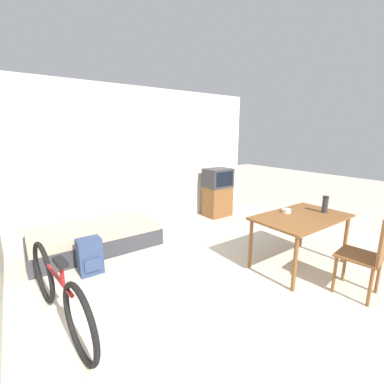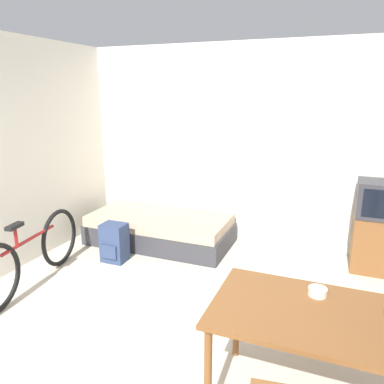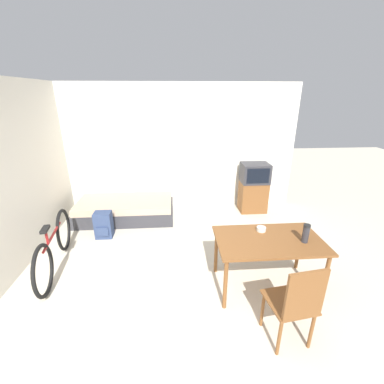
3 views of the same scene
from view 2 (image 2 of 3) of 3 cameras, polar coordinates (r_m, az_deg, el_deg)
name	(u,v)px [view 2 (image 2 of 3)]	position (r m, az deg, el deg)	size (l,w,h in m)	color
wall_back	(242,146)	(5.19, 7.56, 6.99)	(5.46, 0.06, 2.70)	silver
wall_left	(6,157)	(4.76, -26.48, 4.80)	(0.06, 4.67, 2.70)	silver
daybed	(160,229)	(5.28, -4.92, -5.68)	(1.97, 0.94, 0.41)	#333338
tv	(381,227)	(4.87, 26.81, -4.73)	(0.58, 0.45, 1.09)	brown
dining_table	(319,325)	(2.62, 18.84, -18.59)	(1.36, 0.81, 0.73)	brown
bicycle	(31,255)	(4.46, -23.32, -8.81)	(0.30, 1.77, 0.78)	black
mate_bowl	(318,292)	(2.75, 18.59, -14.19)	(0.13, 0.13, 0.05)	beige
backpack	(114,243)	(4.81, -11.76, -7.58)	(0.30, 0.26, 0.49)	navy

